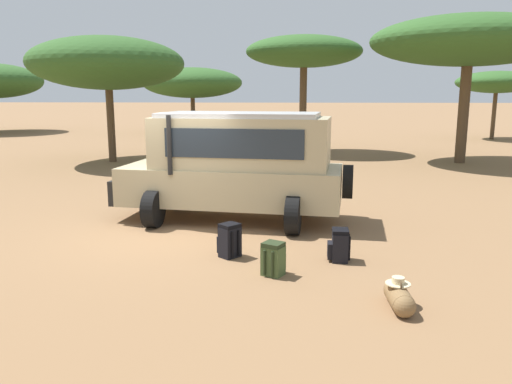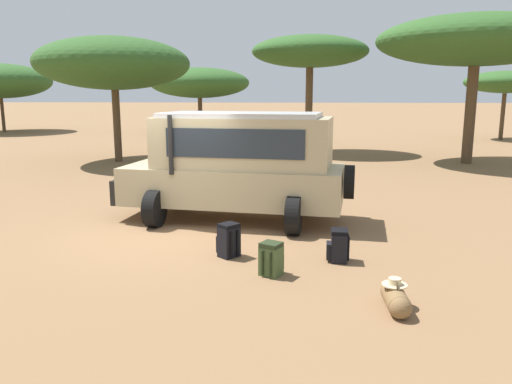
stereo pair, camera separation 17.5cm
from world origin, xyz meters
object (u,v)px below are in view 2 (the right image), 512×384
Objects in this scene: acacia_tree_far_right at (476,41)px; acacia_tree_distant_right at (506,82)px; acacia_tree_centre_back at (200,83)px; backpack_beside_front_wheel at (228,240)px; acacia_tree_left_mid at (114,64)px; acacia_tree_right_mid at (310,52)px; backpack_near_rear_wheel at (271,259)px; duffel_bag_low_black_case at (396,298)px; backpack_cluster_center at (338,246)px; safari_vehicle at (238,164)px.

acacia_tree_far_right reaches higher than acacia_tree_distant_right.
backpack_beside_front_wheel is at bearing -77.83° from acacia_tree_centre_back.
acacia_tree_left_mid is 1.20× the size of acacia_tree_right_mid.
acacia_tree_distant_right is at bearing -11.50° from acacia_tree_centre_back.
backpack_near_rear_wheel is at bearing -46.57° from backpack_beside_front_wheel.
acacia_tree_right_mid is at bearing 92.74° from duffel_bag_low_black_case.
backpack_near_rear_wheel is (-1.11, -0.77, -0.01)m from backpack_cluster_center.
backpack_near_rear_wheel is 30.29m from acacia_tree_centre_back.
safari_vehicle is 0.75× the size of acacia_tree_centre_back.
backpack_cluster_center is at bearing -2.53° from backpack_beside_front_wheel.
acacia_tree_centre_back is at bearing 105.76° from backpack_cluster_center.
safari_vehicle is at bearing 105.31° from backpack_near_rear_wheel.
acacia_tree_distant_right reaches higher than duffel_bag_low_black_case.
acacia_tree_left_mid is at bearing 124.24° from backpack_cluster_center.
safari_vehicle is 26.57m from acacia_tree_centre_back.
acacia_tree_right_mid is at bearing -146.76° from acacia_tree_distant_right.
safari_vehicle is 11.87m from acacia_tree_left_mid.
acacia_tree_left_mid is (-6.35, 9.64, 2.78)m from safari_vehicle.
acacia_tree_distant_right reaches higher than backpack_beside_front_wheel.
backpack_near_rear_wheel is at bearing -92.83° from acacia_tree_right_mid.
duffel_bag_low_black_case is at bearing -74.10° from acacia_tree_centre_back.
duffel_bag_low_black_case is 0.12× the size of acacia_tree_centre_back.
duffel_bag_low_black_case is 16.65m from acacia_tree_far_right.
backpack_near_rear_wheel is 0.08× the size of acacia_tree_left_mid.
duffel_bag_low_black_case is 0.11× the size of acacia_tree_far_right.
acacia_tree_left_mid is 0.85× the size of acacia_tree_far_right.
backpack_cluster_center is 0.11× the size of acacia_tree_distant_right.
acacia_tree_left_mid is at bearing -91.31° from acacia_tree_centre_back.
safari_vehicle is 9.69× the size of backpack_cluster_center.
backpack_cluster_center is (1.92, -0.08, -0.02)m from backpack_beside_front_wheel.
acacia_tree_centre_back is (-6.94, 29.29, 3.38)m from backpack_near_rear_wheel.
acacia_tree_right_mid is 14.68m from acacia_tree_distant_right.
safari_vehicle is 1.11× the size of acacia_tree_distant_right.
backpack_beside_front_wheel is at bearing -122.35° from acacia_tree_far_right.
acacia_tree_left_mid is 16.16m from acacia_tree_centre_back.
backpack_cluster_center is at bearing -55.76° from acacia_tree_left_mid.
acacia_tree_distant_right is at bearing 30.63° from acacia_tree_left_mid.
backpack_beside_front_wheel is at bearing -119.69° from acacia_tree_distant_right.
backpack_beside_front_wheel is at bearing 177.47° from backpack_cluster_center.
backpack_beside_front_wheel is 29.28m from acacia_tree_centre_back.
acacia_tree_distant_right is (13.89, 24.36, 3.26)m from backpack_beside_front_wheel.
safari_vehicle reaches higher than backpack_cluster_center.
safari_vehicle is 13.71m from acacia_tree_far_right.
safari_vehicle is at bearing 127.12° from backpack_cluster_center.
duffel_bag_low_black_case is 31.84m from acacia_tree_centre_back.
acacia_tree_centre_back is at bearing 122.80° from acacia_tree_right_mid.
acacia_tree_far_right reaches higher than safari_vehicle.
acacia_tree_centre_back is (-8.05, 28.52, 3.36)m from backpack_cluster_center.
backpack_beside_front_wheel is at bearing -62.12° from acacia_tree_left_mid.
acacia_tree_centre_back is at bearing 102.17° from backpack_beside_front_wheel.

